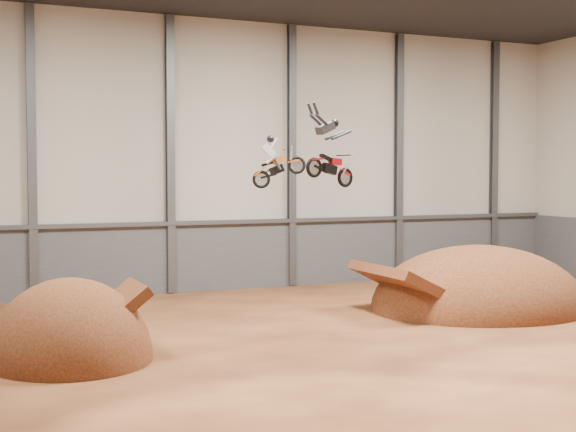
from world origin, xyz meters
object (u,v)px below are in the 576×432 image
object	(u,v)px
takeoff_ramp	(70,359)
landing_ramp	(478,309)
fmx_rider_b	(328,146)
fmx_rider_a	(282,155)

from	to	relation	value
takeoff_ramp	landing_ramp	bearing A→B (deg)	8.24
landing_ramp	fmx_rider_b	distance (m)	11.76
takeoff_ramp	landing_ramp	xyz separation A→B (m)	(18.24, 2.64, 0.00)
takeoff_ramp	fmx_rider_b	world-z (taller)	fmx_rider_b
takeoff_ramp	fmx_rider_b	bearing A→B (deg)	-1.43
landing_ramp	fmx_rider_a	world-z (taller)	fmx_rider_a
takeoff_ramp	fmx_rider_b	xyz separation A→B (m)	(9.27, -0.23, 7.04)
takeoff_ramp	fmx_rider_b	distance (m)	11.64
landing_ramp	fmx_rider_a	distance (m)	11.82
fmx_rider_b	fmx_rider_a	bearing A→B (deg)	89.98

